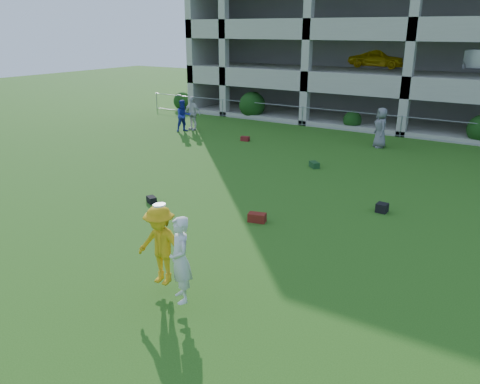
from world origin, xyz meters
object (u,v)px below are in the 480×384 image
Objects in this scene: bystander_c at (381,128)px; crate_d at (382,208)px; bystander_a at (183,116)px; frisbee_contest at (166,249)px; parking_garage at (444,24)px; bystander_b at (192,113)px.

crate_d is at bearing -17.98° from bystander_c.
bystander_a is 15.10m from crate_d.
bystander_a is at bearing 127.79° from frisbee_contest.
parking_garage reaches higher than bystander_c.
frisbee_contest is (-2.57, -7.73, 1.03)m from crate_d.
bystander_b reaches higher than crate_d.
frisbee_contest is 0.07× the size of parking_garage.
bystander_a is at bearing -113.15° from bystander_c.
bystander_a reaches higher than crate_d.
frisbee_contest reaches higher than crate_d.
bystander_c reaches higher than bystander_b.
crate_d is at bearing -27.83° from bystander_b.
parking_garage is (0.09, 28.23, 4.83)m from frisbee_contest.
bystander_c is (10.85, 2.34, 0.09)m from bystander_a.
bystander_c is at bearing 90.64° from frisbee_contest.
bystander_c is 12.70m from parking_garage.
parking_garage is at bearing 50.62° from bystander_b.
bystander_b is (0.12, 0.68, 0.07)m from bystander_a.
bystander_c is at bearing 107.32° from crate_d.
crate_d is (2.76, -8.84, -0.85)m from bystander_c.
bystander_a is 18.60m from parking_garage.
crate_d is 0.17× the size of frisbee_contest.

